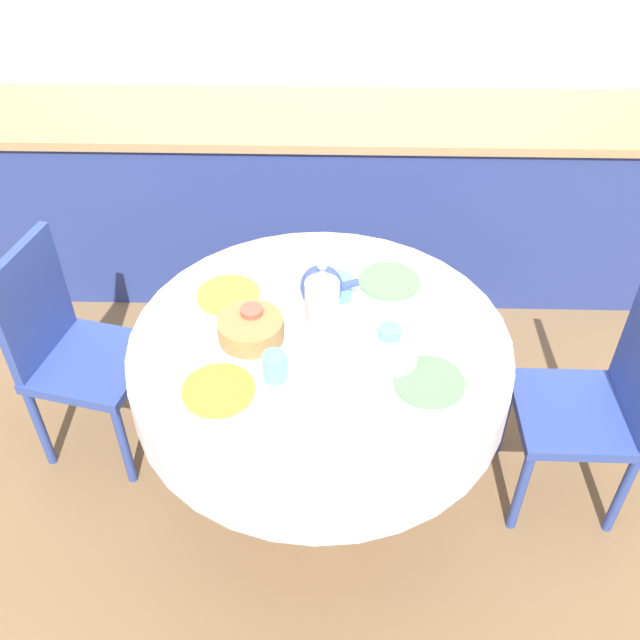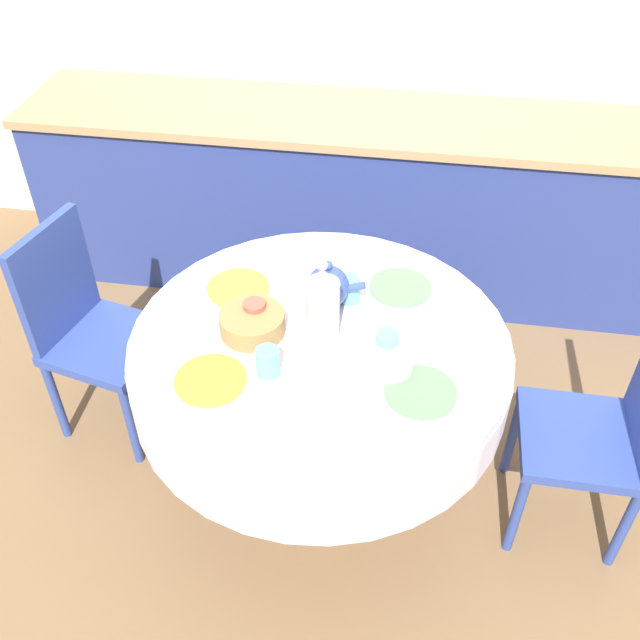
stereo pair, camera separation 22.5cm
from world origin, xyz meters
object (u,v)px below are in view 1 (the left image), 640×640
object	(u,v)px
chair_left	(601,399)
coffee_carafe	(322,305)
chair_right	(69,345)
teapot	(322,286)

from	to	relation	value
chair_left	coffee_carafe	world-z (taller)	coffee_carafe
chair_right	teapot	distance (m)	1.00
chair_right	coffee_carafe	distance (m)	1.05
chair_right	coffee_carafe	world-z (taller)	coffee_carafe
coffee_carafe	teapot	size ratio (longest dim) A/B	1.54
chair_left	chair_right	xyz separation A→B (m)	(-1.91, 0.23, 0.00)
chair_right	coffee_carafe	bearing A→B (deg)	90.48
chair_right	chair_left	bearing A→B (deg)	96.29
teapot	coffee_carafe	bearing A→B (deg)	-88.33
chair_left	teapot	bearing A→B (deg)	80.13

